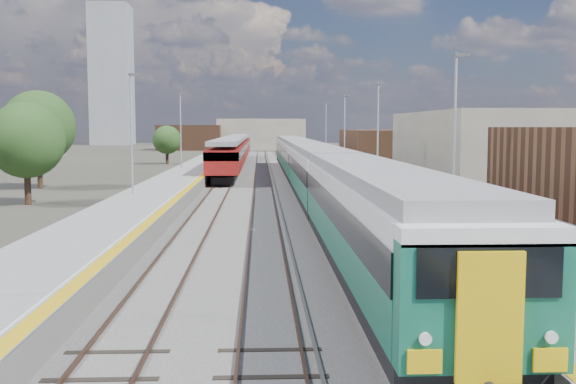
{
  "coord_description": "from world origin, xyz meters",
  "views": [
    {
      "loc": [
        -2.2,
        -8.25,
        5.21
      ],
      "look_at": [
        -0.93,
        22.78,
        2.2
      ],
      "focal_mm": 42.0,
      "sensor_mm": 36.0,
      "label": 1
    }
  ],
  "objects": [
    {
      "name": "platform_right",
      "position": [
        5.28,
        52.49,
        0.54
      ],
      "size": [
        4.7,
        155.0,
        8.52
      ],
      "color": "slate",
      "rests_on": "ground"
    },
    {
      "name": "ground",
      "position": [
        0.0,
        50.0,
        0.0
      ],
      "size": [
        320.0,
        320.0,
        0.0
      ],
      "primitive_type": "plane",
      "color": "#47443A",
      "rests_on": "ground"
    },
    {
      "name": "tree_b",
      "position": [
        -20.77,
        49.09,
        5.2
      ],
      "size": [
        6.09,
        6.09,
        8.25
      ],
      "color": "#382619",
      "rests_on": "ground"
    },
    {
      "name": "green_train",
      "position": [
        1.5,
        43.99,
        2.32
      ],
      "size": [
        3.0,
        83.35,
        3.3
      ],
      "color": "black",
      "rests_on": "ground"
    },
    {
      "name": "ballast_bed",
      "position": [
        -2.25,
        52.5,
        0.03
      ],
      "size": [
        10.5,
        155.0,
        0.06
      ],
      "primitive_type": "cube",
      "color": "#565451",
      "rests_on": "ground"
    },
    {
      "name": "tree_a",
      "position": [
        -17.74,
        37.16,
        4.32
      ],
      "size": [
        5.07,
        5.07,
        6.87
      ],
      "color": "#382619",
      "rests_on": "ground"
    },
    {
      "name": "tree_c",
      "position": [
        -15.21,
        86.27,
        3.39
      ],
      "size": [
        3.98,
        3.98,
        5.39
      ],
      "color": "#382619",
      "rests_on": "ground"
    },
    {
      "name": "tree_d",
      "position": [
        21.27,
        63.24,
        4.36
      ],
      "size": [
        5.11,
        5.11,
        6.93
      ],
      "color": "#382619",
      "rests_on": "ground"
    },
    {
      "name": "platform_left",
      "position": [
        -9.05,
        52.49,
        0.52
      ],
      "size": [
        4.3,
        155.0,
        8.52
      ],
      "color": "slate",
      "rests_on": "ground"
    },
    {
      "name": "red_train",
      "position": [
        -5.5,
        79.05,
        2.26
      ],
      "size": [
        3.03,
        61.41,
        3.83
      ],
      "color": "black",
      "rests_on": "ground"
    },
    {
      "name": "buildings",
      "position": [
        -18.12,
        138.6,
        10.7
      ],
      "size": [
        72.0,
        185.5,
        40.0
      ],
      "color": "brown",
      "rests_on": "ground"
    },
    {
      "name": "tracks",
      "position": [
        -1.65,
        54.18,
        0.11
      ],
      "size": [
        8.96,
        160.0,
        0.17
      ],
      "color": "#4C3323",
      "rests_on": "ground"
    }
  ]
}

